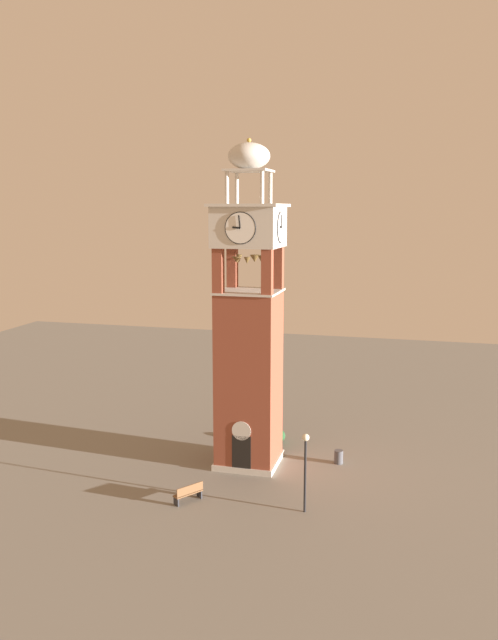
{
  "coord_description": "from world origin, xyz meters",
  "views": [
    {
      "loc": [
        9.35,
        -35.17,
        14.86
      ],
      "look_at": [
        0.0,
        0.0,
        8.59
      ],
      "focal_mm": 36.44,
      "sensor_mm": 36.0,
      "label": 1
    }
  ],
  "objects_px": {
    "trash_bin": "(339,457)",
    "lamp_post": "(305,458)",
    "park_bench": "(189,493)",
    "clock_tower": "(249,338)"
  },
  "relations": [
    {
      "from": "park_bench",
      "to": "trash_bin",
      "type": "distance_m",
      "value": 9.83
    },
    {
      "from": "park_bench",
      "to": "lamp_post",
      "type": "height_order",
      "value": "lamp_post"
    },
    {
      "from": "park_bench",
      "to": "lamp_post",
      "type": "bearing_deg",
      "value": 4.26
    },
    {
      "from": "clock_tower",
      "to": "park_bench",
      "type": "bearing_deg",
      "value": -105.94
    },
    {
      "from": "clock_tower",
      "to": "trash_bin",
      "type": "height_order",
      "value": "clock_tower"
    },
    {
      "from": "clock_tower",
      "to": "park_bench",
      "type": "height_order",
      "value": "clock_tower"
    },
    {
      "from": "park_bench",
      "to": "lamp_post",
      "type": "relative_size",
      "value": 0.39
    },
    {
      "from": "trash_bin",
      "to": "lamp_post",
      "type": "bearing_deg",
      "value": -97.27
    },
    {
      "from": "clock_tower",
      "to": "lamp_post",
      "type": "relative_size",
      "value": 4.61
    },
    {
      "from": "lamp_post",
      "to": "clock_tower",
      "type": "bearing_deg",
      "value": 128.63
    }
  ]
}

